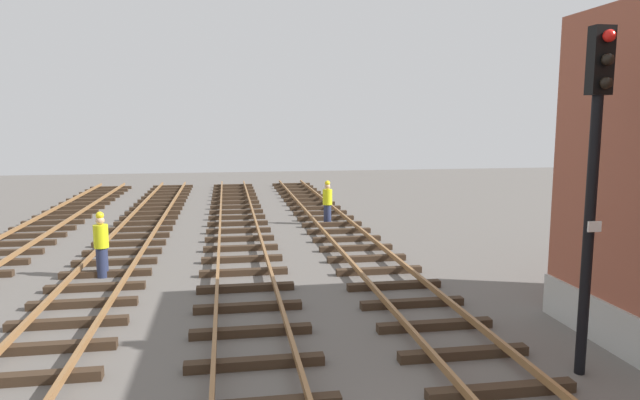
# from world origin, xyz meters

# --- Properties ---
(signal_mast) EXTENTS (0.36, 0.40, 5.90)m
(signal_mast) POSITION_xyz_m (3.18, 3.49, 3.67)
(signal_mast) COLOR black
(signal_mast) RESTS_ON ground
(track_worker_foreground) EXTENTS (0.40, 0.40, 1.87)m
(track_worker_foreground) POSITION_xyz_m (1.33, 18.24, 0.93)
(track_worker_foreground) COLOR #262D4C
(track_worker_foreground) RESTS_ON ground
(track_worker_distant) EXTENTS (0.40, 0.40, 1.87)m
(track_worker_distant) POSITION_xyz_m (-6.33, 11.29, 0.93)
(track_worker_distant) COLOR #262D4C
(track_worker_distant) RESTS_ON ground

